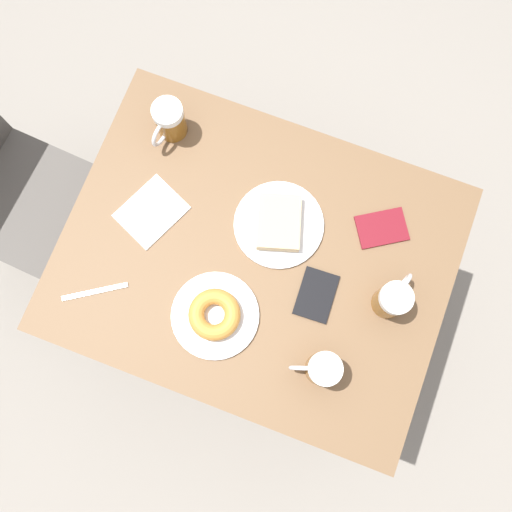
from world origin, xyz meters
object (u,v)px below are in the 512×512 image
at_px(napkin_folded, 151,212).
at_px(fork, 95,292).
at_px(beer_mug_center, 169,121).
at_px(beer_mug_right, 322,369).
at_px(plate_with_cake, 279,224).
at_px(plate_with_donut, 215,315).
at_px(passport_near_edge, 382,228).
at_px(passport_far_edge, 316,295).
at_px(beer_mug_left, 393,299).

relative_size(napkin_folded, fork, 1.36).
relative_size(beer_mug_center, beer_mug_right, 1.02).
height_order(plate_with_cake, fork, plate_with_cake).
distance_m(plate_with_donut, beer_mug_right, 0.29).
xyz_separation_m(beer_mug_center, napkin_folded, (-0.23, -0.04, -0.06)).
height_order(beer_mug_right, napkin_folded, beer_mug_right).
xyz_separation_m(plate_with_donut, beer_mug_right, (-0.03, -0.28, 0.04)).
bearing_deg(passport_near_edge, beer_mug_center, 84.37).
xyz_separation_m(plate_with_donut, fork, (-0.05, 0.30, -0.02)).
bearing_deg(plate_with_cake, fork, 131.23).
height_order(plate_with_donut, passport_near_edge, plate_with_donut).
relative_size(plate_with_cake, beer_mug_center, 1.93).
height_order(plate_with_cake, beer_mug_right, beer_mug_right).
distance_m(beer_mug_center, passport_far_edge, 0.58).
height_order(beer_mug_center, fork, beer_mug_center).
relative_size(passport_near_edge, passport_far_edge, 1.18).
relative_size(napkin_folded, passport_near_edge, 1.29).
height_order(fork, passport_far_edge, passport_far_edge).
bearing_deg(napkin_folded, beer_mug_center, 8.95).
distance_m(fork, passport_near_edge, 0.74).
xyz_separation_m(beer_mug_left, napkin_folded, (0.01, 0.64, -0.06)).
distance_m(beer_mug_center, passport_near_edge, 0.61).
distance_m(beer_mug_left, fork, 0.73).
bearing_deg(beer_mug_right, plate_with_donut, 83.68).
distance_m(plate_with_cake, passport_far_edge, 0.20).
bearing_deg(beer_mug_center, napkin_folded, -171.05).
height_order(beer_mug_right, fork, beer_mug_right).
height_order(passport_near_edge, passport_far_edge, same).
bearing_deg(passport_far_edge, passport_near_edge, -24.13).
bearing_deg(beer_mug_left, plate_with_donut, 115.20).
relative_size(plate_with_donut, passport_far_edge, 1.68).
relative_size(plate_with_donut, passport_near_edge, 1.43).
distance_m(napkin_folded, passport_far_edge, 0.47).
xyz_separation_m(passport_near_edge, passport_far_edge, (-0.22, 0.10, 0.00)).
xyz_separation_m(napkin_folded, passport_far_edge, (-0.05, -0.47, 0.00)).
bearing_deg(beer_mug_center, fork, 178.09).
distance_m(plate_with_cake, beer_mug_left, 0.34).
height_order(beer_mug_left, fork, beer_mug_left).
xyz_separation_m(plate_with_cake, passport_far_edge, (-0.14, -0.15, -0.01)).
xyz_separation_m(plate_with_donut, napkin_folded, (0.19, 0.25, -0.02)).
distance_m(beer_mug_left, passport_near_edge, 0.20).
height_order(beer_mug_left, passport_near_edge, beer_mug_left).
distance_m(beer_mug_center, napkin_folded, 0.24).
relative_size(beer_mug_right, fork, 0.81).
bearing_deg(napkin_folded, fork, 167.93).
relative_size(plate_with_cake, fork, 1.58).
relative_size(beer_mug_left, fork, 0.81).
xyz_separation_m(beer_mug_left, passport_near_edge, (0.18, 0.07, -0.05)).
xyz_separation_m(beer_mug_center, fork, (-0.47, 0.02, -0.06)).
height_order(plate_with_cake, passport_near_edge, plate_with_cake).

